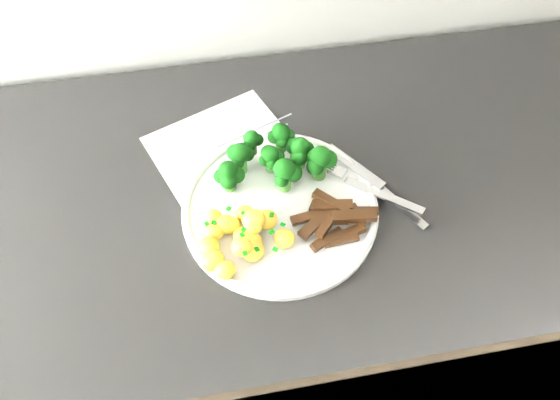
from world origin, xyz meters
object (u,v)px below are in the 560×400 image
beef_strips (336,218)px  knife (387,196)px  plate (280,208)px  broccoli (276,158)px  recipe_paper (242,174)px  fork (368,187)px  counter (256,310)px  potatoes (239,238)px

beef_strips → knife: beef_strips is taller
plate → broccoli: (0.01, 0.07, 0.04)m
recipe_paper → knife: (0.22, -0.09, 0.01)m
fork → counter: bearing=169.4°
potatoes → knife: bearing=10.8°
potatoes → broccoli: bearing=57.9°
counter → beef_strips: beef_strips is taller
beef_strips → fork: beef_strips is taller
recipe_paper → plate: 0.10m
broccoli → knife: bearing=-24.0°
potatoes → beef_strips: bearing=4.2°
broccoli → knife: size_ratio=1.04×
counter → fork: (0.19, -0.04, 0.49)m
counter → plate: size_ratio=8.18×
broccoli → counter: bearing=-156.0°
recipe_paper → beef_strips: bearing=-44.5°
plate → beef_strips: bearing=-28.6°
counter → fork: bearing=-10.6°
plate → knife: bearing=-2.4°
counter → fork: 0.52m
counter → knife: bearing=-12.9°
recipe_paper → knife: bearing=-22.1°
potatoes → recipe_paper: bearing=81.3°
potatoes → knife: (0.24, 0.05, -0.02)m
potatoes → knife: 0.25m
broccoli → potatoes: (-0.07, -0.12, -0.02)m
knife → recipe_paper: bearing=157.9°
potatoes → knife: potatoes is taller
broccoli → beef_strips: 0.13m
plate → knife: knife is taller
fork → knife: (0.03, -0.01, -0.01)m
broccoli → knife: (0.17, -0.07, -0.04)m
plate → fork: fork is taller
recipe_paper → plate: plate is taller
broccoli → beef_strips: (0.07, -0.11, -0.03)m
counter → fork: fork is taller
plate → knife: 0.17m
beef_strips → potatoes: bearing=-175.8°
broccoli → potatoes: bearing=-122.1°
plate → beef_strips: (0.08, -0.04, 0.01)m
plate → potatoes: bearing=-142.7°
counter → broccoli: bearing=24.0°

